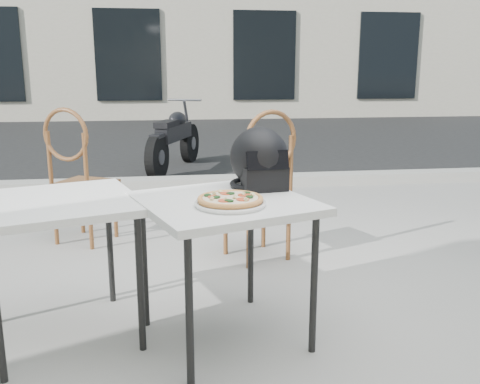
{
  "coord_description": "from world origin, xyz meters",
  "views": [
    {
      "loc": [
        -0.8,
        -2.8,
        1.3
      ],
      "look_at": [
        -0.48,
        -0.47,
        0.75
      ],
      "focal_mm": 40.0,
      "sensor_mm": 36.0,
      "label": 1
    }
  ],
  "objects": [
    {
      "name": "plate",
      "position": [
        -0.53,
        -0.52,
        0.71
      ],
      "size": [
        0.4,
        0.4,
        0.02
      ],
      "rotation": [
        0.0,
        0.0,
        0.3
      ],
      "color": "silver",
      "rests_on": "cafe_table_main"
    },
    {
      "name": "helmet",
      "position": [
        -0.34,
        -0.17,
        0.84
      ],
      "size": [
        0.34,
        0.35,
        0.31
      ],
      "rotation": [
        0.0,
        0.0,
        0.14
      ],
      "color": "black",
      "rests_on": "cafe_table_main"
    },
    {
      "name": "cafe_chair_main",
      "position": [
        -0.18,
        0.65,
        0.58
      ],
      "size": [
        0.52,
        0.52,
        1.04
      ],
      "rotation": [
        0.0,
        0.0,
        3.53
      ],
      "color": "brown",
      "rests_on": "ground"
    },
    {
      "name": "cafe_chair_side",
      "position": [
        -1.47,
        1.19,
        0.57
      ],
      "size": [
        0.54,
        0.54,
        1.03
      ],
      "rotation": [
        0.0,
        0.0,
        2.64
      ],
      "color": "brown",
      "rests_on": "ground"
    },
    {
      "name": "street_asphalt",
      "position": [
        0.0,
        7.0,
        0.0
      ],
      "size": [
        30.0,
        8.0,
        0.0
      ],
      "primitive_type": "cube",
      "color": "black",
      "rests_on": "ground"
    },
    {
      "name": "cafe_table_main",
      "position": [
        -0.55,
        -0.4,
        0.64
      ],
      "size": [
        0.94,
        0.94,
        0.7
      ],
      "rotation": [
        0.0,
        0.0,
        0.34
      ],
      "color": "silver",
      "rests_on": "ground"
    },
    {
      "name": "motorcycle",
      "position": [
        -0.71,
        4.11,
        0.39
      ],
      "size": [
        0.74,
        1.72,
        0.89
      ],
      "rotation": [
        0.0,
        0.0,
        -0.35
      ],
      "color": "black",
      "rests_on": "street_asphalt"
    },
    {
      "name": "curb",
      "position": [
        0.0,
        3.0,
        0.06
      ],
      "size": [
        30.0,
        0.25,
        0.12
      ],
      "primitive_type": "cube",
      "color": "#9D9B93",
      "rests_on": "ground"
    },
    {
      "name": "cafe_table_side",
      "position": [
        -1.33,
        -0.27,
        0.63
      ],
      "size": [
        0.93,
        0.93,
        0.7
      ],
      "rotation": [
        0.0,
        0.0,
        0.32
      ],
      "color": "silver",
      "rests_on": "ground"
    },
    {
      "name": "pizza",
      "position": [
        -0.53,
        -0.52,
        0.74
      ],
      "size": [
        0.35,
        0.35,
        0.04
      ],
      "rotation": [
        0.0,
        0.0,
        0.22
      ],
      "color": "#E19A52",
      "rests_on": "plate"
    },
    {
      "name": "ground",
      "position": [
        0.0,
        0.0,
        0.0
      ],
      "size": [
        80.0,
        80.0,
        0.0
      ],
      "primitive_type": "plane",
      "color": "gray",
      "rests_on": "ground"
    }
  ]
}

